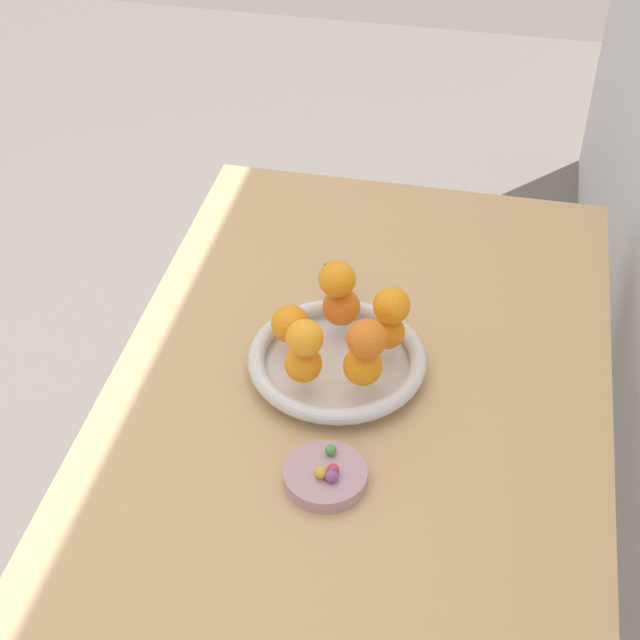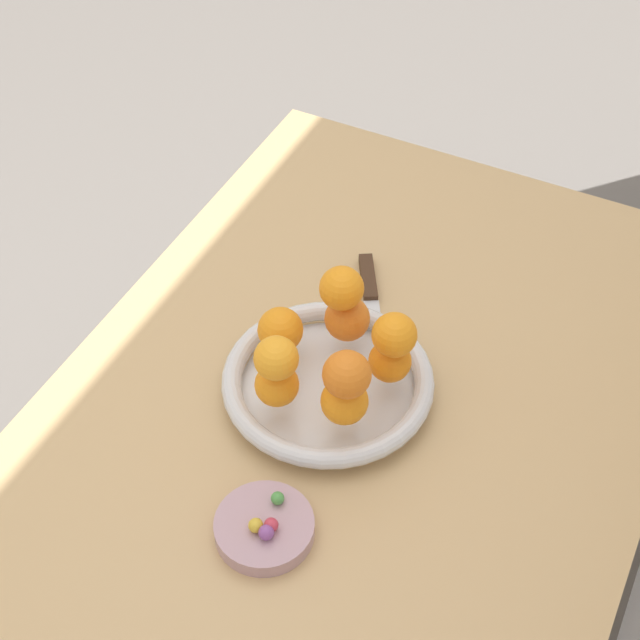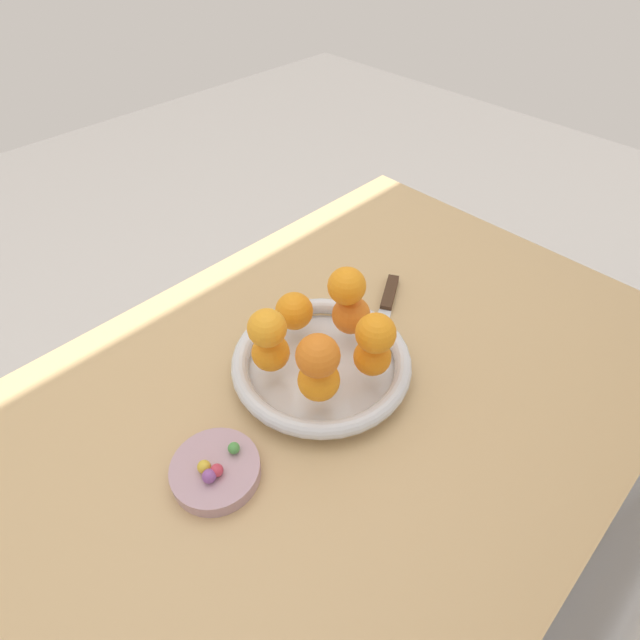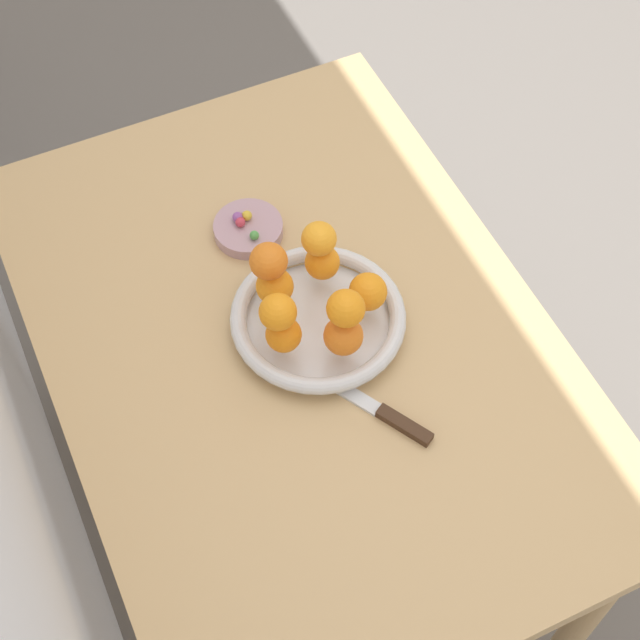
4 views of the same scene
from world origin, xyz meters
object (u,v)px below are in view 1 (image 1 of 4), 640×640
object	(u,v)px
orange_6	(337,279)
candy_ball_1	(321,473)
orange_0	(303,364)
orange_4	(290,324)
candy_ball_3	(330,469)
candy_ball_0	(331,450)
dining_table	(360,412)
candy_dish	(325,476)
candy_ball_2	(329,475)
knife	(350,303)
orange_7	(367,339)
fruit_bowl	(337,361)
orange_8	(392,306)
orange_2	(387,331)
orange_1	(363,366)
orange_5	(305,338)
orange_3	(341,307)

from	to	relation	value
orange_6	candy_ball_1	bearing A→B (deg)	7.04
orange_0	orange_4	size ratio (longest dim) A/B	0.93
orange_4	candy_ball_3	distance (m)	0.27
orange_6	candy_ball_0	distance (m)	0.28
dining_table	orange_4	world-z (taller)	orange_4
candy_dish	orange_6	bearing A→B (deg)	-171.95
orange_4	candy_ball_2	distance (m)	0.28
knife	orange_7	bearing A→B (deg)	15.87
fruit_bowl	orange_8	bearing A→B (deg)	109.42
orange_2	orange_6	world-z (taller)	orange_6
orange_1	orange_8	distance (m)	0.10
orange_2	candy_ball_1	world-z (taller)	orange_2
candy_ball_0	candy_ball_1	bearing A→B (deg)	-6.32
orange_4	orange_6	bearing A→B (deg)	128.36
orange_7	candy_ball_2	xyz separation A→B (m)	(0.18, -0.02, -0.10)
fruit_bowl	candy_ball_2	size ratio (longest dim) A/B	15.18
candy_ball_0	candy_ball_3	distance (m)	0.04
orange_5	knife	size ratio (longest dim) A/B	0.23
orange_2	orange_4	size ratio (longest dim) A/B	0.92
candy_dish	orange_2	bearing A→B (deg)	170.06
orange_3	knife	world-z (taller)	orange_3
orange_1	orange_4	distance (m)	0.14
candy_dish	candy_ball_2	size ratio (longest dim) A/B	6.43
orange_1	orange_3	xyz separation A→B (m)	(-0.13, -0.06, 0.00)
orange_4	orange_7	distance (m)	0.16
orange_1	candy_ball_0	distance (m)	0.14
dining_table	candy_ball_2	distance (m)	0.27
orange_4	candy_dish	bearing A→B (deg)	23.59
fruit_bowl	orange_7	xyz separation A→B (m)	(0.06, 0.05, 0.11)
candy_dish	orange_0	xyz separation A→B (m)	(-0.15, -0.06, 0.06)
orange_5	candy_ball_1	distance (m)	0.20
orange_0	candy_ball_1	xyz separation A→B (m)	(0.17, 0.06, -0.04)
dining_table	orange_4	bearing A→B (deg)	-95.25
orange_0	knife	world-z (taller)	orange_0
candy_ball_0	knife	bearing A→B (deg)	-173.86
orange_3	candy_ball_1	xyz separation A→B (m)	(0.31, 0.03, -0.04)
orange_2	candy_ball_2	xyz separation A→B (m)	(0.27, -0.04, -0.04)
orange_6	candy_ball_3	xyz separation A→B (m)	(0.29, 0.05, -0.10)
orange_0	candy_ball_0	size ratio (longest dim) A/B	3.51
orange_2	candy_ball_0	xyz separation A→B (m)	(0.22, -0.04, -0.04)
orange_2	candy_ball_2	bearing A→B (deg)	-7.79
knife	dining_table	bearing A→B (deg)	17.10
orange_2	orange_7	world-z (taller)	orange_7
orange_1	candy_ball_0	xyz separation A→B (m)	(0.14, -0.02, -0.04)
candy_ball_2	candy_ball_3	xyz separation A→B (m)	(-0.01, 0.00, -0.00)
orange_7	knife	distance (m)	0.26
orange_5	knife	distance (m)	0.26
candy_dish	candy_ball_3	xyz separation A→B (m)	(0.00, 0.01, 0.02)
candy_ball_1	orange_0	bearing A→B (deg)	-159.93
orange_7	candy_dish	bearing A→B (deg)	-9.34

